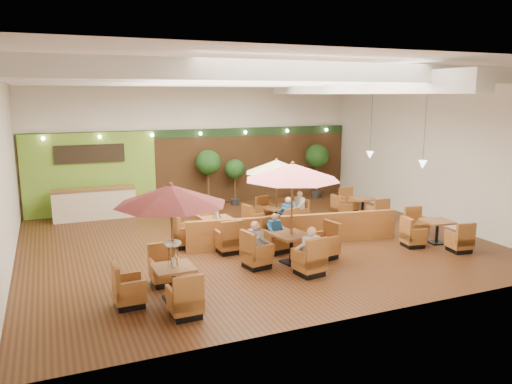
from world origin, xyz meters
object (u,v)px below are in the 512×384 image
table_3 (209,230)px  diner_4 (298,204)px  table_2 (276,180)px  diner_0 (310,246)px  booth_divider (295,230)px  table_4 (430,233)px  diner_1 (275,229)px  diner_3 (287,211)px  topiary_0 (208,165)px  topiary_2 (317,158)px  service_counter (94,204)px  table_5 (356,209)px  table_0 (169,217)px  topiary_1 (235,171)px  table_1 (292,195)px  diner_2 (257,240)px

table_3 → diner_4: table_3 is taller
table_2 → diner_0: 5.04m
booth_divider → diner_0: 2.71m
table_4 → diner_1: bearing=174.7°
table_4 → diner_3: 4.62m
table_4 → booth_divider: bearing=166.1°
booth_divider → diner_3: diner_3 is taller
topiary_0 → topiary_2: (5.13, 0.00, 0.02)m
service_counter → diner_1: service_counter is taller
diner_0 → table_5: bearing=33.1°
service_counter → booth_divider: service_counter is taller
table_0 → topiary_1: table_0 is taller
table_2 → diner_1: size_ratio=3.48×
table_0 → diner_4: (5.87, 4.97, -1.21)m
diner_4 → service_counter: bearing=53.1°
table_5 → table_1: bearing=-137.7°
diner_0 → diner_2: diner_2 is taller
service_counter → table_1: bearing=-58.4°
table_0 → topiary_0: (3.71, 8.87, -0.15)m
table_1 → booth_divider: bearing=49.8°
diner_0 → diner_2: size_ratio=0.99×
topiary_1 → diner_0: topiary_1 is taller
diner_2 → diner_3: bearing=122.6°
table_5 → topiary_2: topiary_2 is taller
booth_divider → table_5: table_5 is taller
table_5 → topiary_0: (-4.64, 3.95, 1.44)m
diner_3 → table_2: bearing=86.3°
booth_divider → table_2: bearing=88.7°
service_counter → booth_divider: 8.07m
table_5 → diner_3: (-3.37, -0.84, 0.40)m
service_counter → table_5: service_counter is taller
diner_1 → diner_3: bearing=-129.6°
table_3 → table_4: table_3 is taller
table_3 → table_2: bearing=20.7°
service_counter → table_0: (0.88, -8.67, 1.36)m
service_counter → diner_0: size_ratio=3.54×
table_4 → diner_4: (-2.63, 3.86, 0.39)m
topiary_1 → diner_0: bearing=-97.7°
table_4 → diner_0: bearing=-160.7°
table_4 → table_2: bearing=140.8°
topiary_0 → diner_3: 5.07m
diner_0 → topiary_2: bearing=47.0°
service_counter → topiary_0: size_ratio=1.24×
diner_4 → booth_divider: bearing=141.8°
booth_divider → diner_0: size_ratio=8.05×
booth_divider → diner_1: size_ratio=9.57×
topiary_0 → diner_0: 8.74m
table_1 → diner_0: bearing=-99.6°
diner_1 → table_2: bearing=-119.5°
table_4 → topiary_2: size_ratio=1.06×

